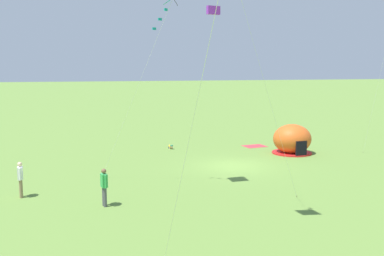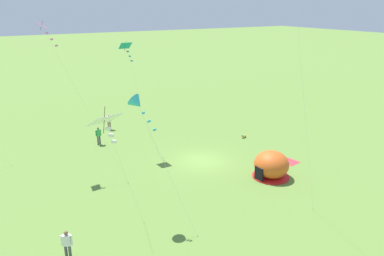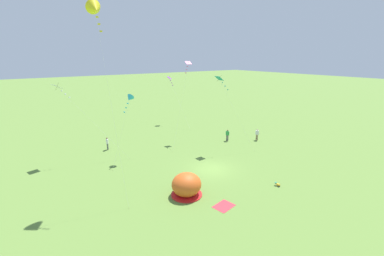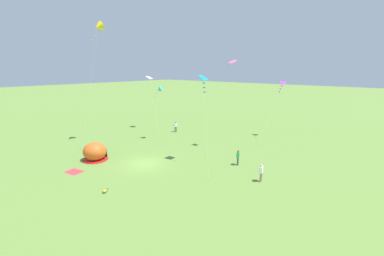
{
  "view_description": "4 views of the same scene",
  "coord_description": "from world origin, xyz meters",
  "px_view_note": "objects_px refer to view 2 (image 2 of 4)",
  "views": [
    {
      "loc": [
        8.71,
        26.1,
        6.26
      ],
      "look_at": [
        2.7,
        0.21,
        2.52
      ],
      "focal_mm": 42.0,
      "sensor_mm": 36.0,
      "label": 1
    },
    {
      "loc": [
        -24.81,
        15.48,
        12.64
      ],
      "look_at": [
        0.4,
        0.71,
        2.93
      ],
      "focal_mm": 35.0,
      "sensor_mm": 36.0,
      "label": 2
    },
    {
      "loc": [
        -16.83,
        -20.13,
        12.13
      ],
      "look_at": [
        0.34,
        4.31,
        3.7
      ],
      "focal_mm": 24.0,
      "sensor_mm": 36.0,
      "label": 3
    },
    {
      "loc": [
        21.48,
        -17.19,
        10.45
      ],
      "look_at": [
        2.22,
        5.53,
        3.45
      ],
      "focal_mm": 24.0,
      "sensor_mm": 36.0,
      "label": 4
    }
  ],
  "objects_px": {
    "kite_teal": "(126,49)",
    "kite_white": "(106,125)",
    "kite_pink": "(45,32)",
    "person_near_tent": "(67,244)",
    "popup_tent": "(271,165)",
    "person_center_field": "(109,121)",
    "person_watching_sky": "(98,135)",
    "toddler_crawling": "(243,136)",
    "kite_cyan": "(137,103)"
  },
  "relations": [
    {
      "from": "popup_tent",
      "to": "person_center_field",
      "type": "bearing_deg",
      "value": 21.96
    },
    {
      "from": "kite_pink",
      "to": "person_watching_sky",
      "type": "bearing_deg",
      "value": -46.34
    },
    {
      "from": "person_center_field",
      "to": "kite_pink",
      "type": "height_order",
      "value": "kite_pink"
    },
    {
      "from": "popup_tent",
      "to": "kite_pink",
      "type": "relative_size",
      "value": 0.24
    },
    {
      "from": "kite_white",
      "to": "person_watching_sky",
      "type": "bearing_deg",
      "value": -14.69
    },
    {
      "from": "kite_teal",
      "to": "kite_white",
      "type": "distance_m",
      "value": 18.75
    },
    {
      "from": "person_center_field",
      "to": "person_near_tent",
      "type": "bearing_deg",
      "value": 155.89
    },
    {
      "from": "person_center_field",
      "to": "person_watching_sky",
      "type": "bearing_deg",
      "value": 149.08
    },
    {
      "from": "person_watching_sky",
      "to": "kite_teal",
      "type": "bearing_deg",
      "value": -149.74
    },
    {
      "from": "person_watching_sky",
      "to": "kite_cyan",
      "type": "xyz_separation_m",
      "value": [
        -14.02,
        1.59,
        6.43
      ]
    },
    {
      "from": "popup_tent",
      "to": "person_near_tent",
      "type": "xyz_separation_m",
      "value": [
        -2.16,
        15.69,
        -0.03
      ]
    },
    {
      "from": "toddler_crawling",
      "to": "kite_teal",
      "type": "relative_size",
      "value": 0.06
    },
    {
      "from": "kite_pink",
      "to": "kite_teal",
      "type": "bearing_deg",
      "value": -83.27
    },
    {
      "from": "kite_cyan",
      "to": "kite_white",
      "type": "distance_m",
      "value": 7.69
    },
    {
      "from": "popup_tent",
      "to": "person_near_tent",
      "type": "height_order",
      "value": "popup_tent"
    },
    {
      "from": "popup_tent",
      "to": "person_watching_sky",
      "type": "xyz_separation_m",
      "value": [
        13.49,
        9.27,
        -0.03
      ]
    },
    {
      "from": "person_center_field",
      "to": "kite_pink",
      "type": "distance_m",
      "value": 14.22
    },
    {
      "from": "person_watching_sky",
      "to": "kite_white",
      "type": "bearing_deg",
      "value": 165.31
    },
    {
      "from": "kite_teal",
      "to": "kite_pink",
      "type": "bearing_deg",
      "value": 96.73
    },
    {
      "from": "toddler_crawling",
      "to": "kite_teal",
      "type": "bearing_deg",
      "value": 79.58
    },
    {
      "from": "kite_white",
      "to": "kite_cyan",
      "type": "bearing_deg",
      "value": -30.12
    },
    {
      "from": "kite_pink",
      "to": "kite_teal",
      "type": "xyz_separation_m",
      "value": [
        0.74,
        -6.27,
        -1.64
      ]
    },
    {
      "from": "person_watching_sky",
      "to": "popup_tent",
      "type": "bearing_deg",
      "value": -145.5
    },
    {
      "from": "person_watching_sky",
      "to": "kite_white",
      "type": "relative_size",
      "value": 0.19
    },
    {
      "from": "person_near_tent",
      "to": "kite_cyan",
      "type": "height_order",
      "value": "kite_cyan"
    },
    {
      "from": "kite_pink",
      "to": "person_near_tent",
      "type": "bearing_deg",
      "value": 169.59
    },
    {
      "from": "popup_tent",
      "to": "kite_cyan",
      "type": "height_order",
      "value": "kite_cyan"
    },
    {
      "from": "kite_cyan",
      "to": "kite_white",
      "type": "relative_size",
      "value": 0.85
    },
    {
      "from": "toddler_crawling",
      "to": "kite_white",
      "type": "bearing_deg",
      "value": 129.66
    },
    {
      "from": "toddler_crawling",
      "to": "kite_teal",
      "type": "distance_m",
      "value": 14.31
    },
    {
      "from": "person_watching_sky",
      "to": "kite_pink",
      "type": "height_order",
      "value": "kite_pink"
    },
    {
      "from": "toddler_crawling",
      "to": "person_watching_sky",
      "type": "relative_size",
      "value": 0.32
    },
    {
      "from": "person_near_tent",
      "to": "kite_teal",
      "type": "relative_size",
      "value": 0.18
    },
    {
      "from": "toddler_crawling",
      "to": "kite_pink",
      "type": "bearing_deg",
      "value": 85.75
    },
    {
      "from": "popup_tent",
      "to": "person_center_field",
      "type": "distance_m",
      "value": 18.66
    },
    {
      "from": "popup_tent",
      "to": "person_near_tent",
      "type": "bearing_deg",
      "value": 97.84
    },
    {
      "from": "toddler_crawling",
      "to": "person_center_field",
      "type": "distance_m",
      "value": 14.11
    },
    {
      "from": "popup_tent",
      "to": "kite_white",
      "type": "relative_size",
      "value": 0.3
    },
    {
      "from": "person_watching_sky",
      "to": "kite_white",
      "type": "distance_m",
      "value": 22.62
    },
    {
      "from": "kite_cyan",
      "to": "person_center_field",
      "type": "bearing_deg",
      "value": -12.26
    },
    {
      "from": "person_center_field",
      "to": "kite_cyan",
      "type": "bearing_deg",
      "value": 167.74
    },
    {
      "from": "toddler_crawling",
      "to": "person_near_tent",
      "type": "distance_m",
      "value": 21.93
    },
    {
      "from": "person_near_tent",
      "to": "person_watching_sky",
      "type": "bearing_deg",
      "value": -22.32
    },
    {
      "from": "kite_pink",
      "to": "kite_white",
      "type": "distance_m",
      "value": 16.67
    },
    {
      "from": "person_watching_sky",
      "to": "kite_pink",
      "type": "distance_m",
      "value": 11.46
    },
    {
      "from": "person_center_field",
      "to": "kite_teal",
      "type": "distance_m",
      "value": 10.88
    },
    {
      "from": "person_watching_sky",
      "to": "person_center_field",
      "type": "height_order",
      "value": "same"
    },
    {
      "from": "kite_pink",
      "to": "kite_white",
      "type": "bearing_deg",
      "value": 176.19
    },
    {
      "from": "kite_cyan",
      "to": "kite_white",
      "type": "height_order",
      "value": "kite_white"
    },
    {
      "from": "toddler_crawling",
      "to": "kite_pink",
      "type": "relative_size",
      "value": 0.05
    }
  ]
}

